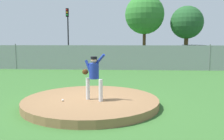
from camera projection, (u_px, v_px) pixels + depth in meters
The scene contains 12 objects.
ground_plane at pixel (106, 78), 14.42m from camera, with size 80.00×80.00×0.00m, color #386B2D.
asphalt_strip at pixel (114, 64), 22.84m from camera, with size 44.00×7.00×0.01m, color #2B2B2D.
pitchers_mound at pixel (91, 102), 8.46m from camera, with size 4.63×4.63×0.25m, color olive.
pitcher_youth at pixel (94, 74), 8.08m from camera, with size 0.79×0.36×1.56m.
baseball at pixel (63, 100), 8.05m from camera, with size 0.07×0.07×0.07m, color white.
chainlink_fence at pixel (110, 58), 18.27m from camera, with size 36.11×0.07×1.92m.
parked_car_teal at pixel (22, 55), 23.10m from camera, with size 1.96×4.47×1.58m.
parked_car_navy at pixel (87, 55), 23.02m from camera, with size 1.90×4.09×1.69m.
parked_car_burgundy at pixel (193, 55), 22.41m from camera, with size 2.18×4.14×1.76m.
traffic_light_near at pixel (68, 25), 26.68m from camera, with size 0.28×0.46×5.56m.
tree_broad_right at pixel (145, 15), 30.08m from camera, with size 4.79×4.79×7.66m.
tree_leaning_west at pixel (187, 23), 29.93m from camera, with size 3.97×3.97×6.29m.
Camera 1 is at (1.22, -8.20, 2.27)m, focal length 39.50 mm.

